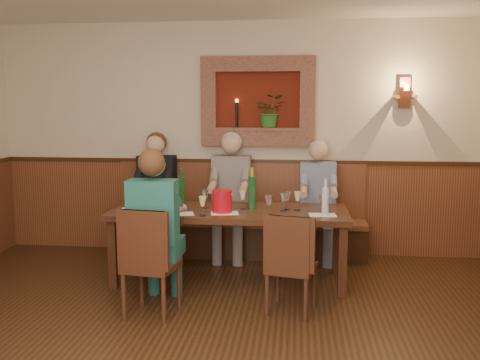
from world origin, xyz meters
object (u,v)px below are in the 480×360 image
object	(u,v)px
chair_near_left	(151,283)
spittoon_bucket	(222,201)
person_bench_right	(318,211)
water_bottle	(325,201)
person_chair_front	(156,242)
bench	(240,229)
person_bench_left	(156,205)
wine_bottle_green_b	(181,190)
dining_table	(230,217)
wine_bottle_green_a	(252,192)
person_bench_mid	(231,206)
chair_near_right	(291,284)

from	to	relation	value
chair_near_left	spittoon_bucket	world-z (taller)	spittoon_bucket
spittoon_bucket	person_bench_right	bearing A→B (deg)	45.20
chair_near_left	water_bottle	distance (m)	1.81
person_chair_front	bench	bearing A→B (deg)	71.80
chair_near_left	spittoon_bucket	xyz separation A→B (m)	(0.51, 0.83, 0.58)
person_bench_left	person_bench_right	xyz separation A→B (m)	(1.93, 0.00, -0.04)
chair_near_left	wine_bottle_green_b	bearing A→B (deg)	96.45
dining_table	person_bench_left	distance (m)	1.31
spittoon_bucket	wine_bottle_green_a	size ratio (longest dim) A/B	0.52
bench	person_bench_left	size ratio (longest dim) A/B	2.02
person_bench_mid	person_bench_right	xyz separation A→B (m)	(1.02, 0.00, -0.04)
wine_bottle_green_a	water_bottle	size ratio (longest dim) A/B	1.18
person_bench_left	water_bottle	distance (m)	2.24
chair_near_right	wine_bottle_green_b	distance (m)	1.66
person_bench_mid	person_bench_right	world-z (taller)	person_bench_mid
person_bench_left	chair_near_left	bearing A→B (deg)	-76.42
spittoon_bucket	water_bottle	world-z (taller)	water_bottle
bench	wine_bottle_green_a	xyz separation A→B (m)	(0.22, -0.89, 0.60)
chair_near_left	chair_near_right	xyz separation A→B (m)	(1.21, 0.17, -0.02)
person_bench_right	wine_bottle_green_b	xyz separation A→B (m)	(-1.46, -0.68, 0.33)
person_bench_right	person_bench_left	bearing A→B (deg)	-179.93
spittoon_bucket	wine_bottle_green_a	world-z (taller)	wine_bottle_green_a
person_bench_mid	chair_near_right	bearing A→B (deg)	-65.86
bench	wine_bottle_green_b	size ratio (longest dim) A/B	7.55
person_chair_front	water_bottle	bearing A→B (deg)	20.19
person_bench_right	wine_bottle_green_a	xyz separation A→B (m)	(-0.70, -0.79, 0.35)
bench	chair_near_right	bearing A→B (deg)	-69.94
wine_bottle_green_a	wine_bottle_green_b	world-z (taller)	wine_bottle_green_a
person_bench_mid	water_bottle	world-z (taller)	person_bench_mid
dining_table	person_bench_mid	size ratio (longest dim) A/B	1.60
person_bench_left	spittoon_bucket	distance (m)	1.39
bench	person_bench_right	xyz separation A→B (m)	(0.93, -0.11, 0.25)
person_bench_left	person_bench_mid	world-z (taller)	person_bench_mid
person_bench_right	chair_near_right	bearing A→B (deg)	-99.83
person_bench_right	water_bottle	bearing A→B (deg)	-88.42
wine_bottle_green_a	person_bench_left	bearing A→B (deg)	147.49
spittoon_bucket	wine_bottle_green_a	distance (m)	0.35
chair_near_right	person_bench_left	distance (m)	2.35
bench	wine_bottle_green_a	distance (m)	1.10
person_bench_left	person_bench_right	world-z (taller)	person_bench_left
person_bench_right	wine_bottle_green_a	world-z (taller)	person_bench_right
dining_table	person_chair_front	size ratio (longest dim) A/B	1.67
dining_table	person_bench_mid	xyz separation A→B (m)	(-0.10, 0.84, -0.05)
spittoon_bucket	wine_bottle_green_b	distance (m)	0.58
person_chair_front	water_bottle	world-z (taller)	person_chair_front
person_bench_mid	person_chair_front	size ratio (longest dim) A/B	1.04
chair_near_right	person_bench_right	distance (m)	1.70
person_bench_mid	person_chair_front	world-z (taller)	person_bench_mid
bench	spittoon_bucket	size ratio (longest dim) A/B	13.39
bench	wine_bottle_green_b	distance (m)	1.12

